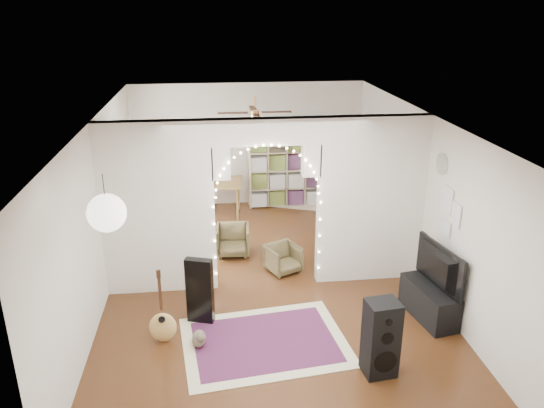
{
  "coord_description": "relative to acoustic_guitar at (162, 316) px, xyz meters",
  "views": [
    {
      "loc": [
        -0.81,
        -7.59,
        4.25
      ],
      "look_at": [
        0.12,
        0.3,
        1.25
      ],
      "focal_mm": 35.0,
      "sensor_mm": 36.0,
      "label": 1
    }
  ],
  "objects": [
    {
      "name": "wall_right",
      "position": [
        4.05,
        1.45,
        0.95
      ],
      "size": [
        0.02,
        7.5,
        2.7
      ],
      "primitive_type": "cube",
      "color": "silver",
      "rests_on": "floor"
    },
    {
      "name": "divider_wall",
      "position": [
        1.55,
        1.45,
        1.03
      ],
      "size": [
        5.0,
        0.2,
        2.7
      ],
      "color": "silver",
      "rests_on": "floor"
    },
    {
      "name": "bookcase",
      "position": [
        2.35,
        4.95,
        0.45
      ],
      "size": [
        1.69,
        0.98,
        1.69
      ],
      "primitive_type": "cube",
      "rotation": [
        0.0,
        0.0,
        -0.37
      ],
      "color": "#C0AC8B",
      "rests_on": "floor"
    },
    {
      "name": "paper_lantern",
      "position": [
        -0.35,
        -0.95,
        1.85
      ],
      "size": [
        0.4,
        0.4,
        0.4
      ],
      "primitive_type": "sphere",
      "color": "white",
      "rests_on": "ceiling"
    },
    {
      "name": "media_console",
      "position": [
        3.75,
        0.16,
        -0.15
      ],
      "size": [
        0.57,
        1.06,
        0.5
      ],
      "primitive_type": "cube",
      "rotation": [
        0.0,
        0.0,
        0.18
      ],
      "color": "black",
      "rests_on": "floor"
    },
    {
      "name": "window",
      "position": [
        -0.92,
        3.25,
        1.1
      ],
      "size": [
        0.04,
        1.2,
        1.4
      ],
      "primitive_type": "cube",
      "color": "white",
      "rests_on": "wall_left"
    },
    {
      "name": "flower_vase",
      "position": [
        0.74,
        4.52,
        0.45
      ],
      "size": [
        0.2,
        0.2,
        0.19
      ],
      "primitive_type": "imported",
      "rotation": [
        0.0,
        0.0,
        -0.09
      ],
      "color": "white",
      "rests_on": "dining_table"
    },
    {
      "name": "floor",
      "position": [
        1.55,
        1.45,
        -0.4
      ],
      "size": [
        7.5,
        7.5,
        0.0
      ],
      "primitive_type": "plane",
      "color": "black",
      "rests_on": "ground"
    },
    {
      "name": "guitar_case",
      "position": [
        0.49,
        0.43,
        0.09
      ],
      "size": [
        0.4,
        0.24,
        0.98
      ],
      "primitive_type": "cube",
      "rotation": [
        0.0,
        0.0,
        -0.31
      ],
      "color": "black",
      "rests_on": "floor"
    },
    {
      "name": "dining_chair_right",
      "position": [
        1.86,
        1.8,
        -0.16
      ],
      "size": [
        0.68,
        0.68,
        0.47
      ],
      "primitive_type": "imported",
      "rotation": [
        0.0,
        0.0,
        0.43
      ],
      "color": "brown",
      "rests_on": "floor"
    },
    {
      "name": "area_rug",
      "position": [
        1.34,
        -0.18,
        -0.39
      ],
      "size": [
        2.33,
        1.87,
        0.02
      ],
      "primitive_type": "cube",
      "rotation": [
        0.0,
        0.0,
        0.12
      ],
      "color": "maroon",
      "rests_on": "floor"
    },
    {
      "name": "wall_clock",
      "position": [
        4.03,
        0.85,
        1.7
      ],
      "size": [
        0.03,
        0.31,
        0.31
      ],
      "primitive_type": "cylinder",
      "rotation": [
        0.0,
        1.57,
        0.0
      ],
      "color": "white",
      "rests_on": "wall_right"
    },
    {
      "name": "tv",
      "position": [
        3.75,
        0.16,
        0.41
      ],
      "size": [
        0.33,
        1.08,
        0.62
      ],
      "primitive_type": "imported",
      "rotation": [
        0.0,
        0.0,
        1.75
      ],
      "color": "black",
      "rests_on": "media_console"
    },
    {
      "name": "floor_speaker",
      "position": [
        2.67,
        -0.95,
        0.09
      ],
      "size": [
        0.42,
        0.38,
        0.99
      ],
      "rotation": [
        0.0,
        0.0,
        0.12
      ],
      "color": "black",
      "rests_on": "floor"
    },
    {
      "name": "fairy_lights",
      "position": [
        1.55,
        1.32,
        1.15
      ],
      "size": [
        1.64,
        0.04,
        1.6
      ],
      "primitive_type": null,
      "color": "#FFEABF",
      "rests_on": "divider_wall"
    },
    {
      "name": "dining_chair_left",
      "position": [
        1.05,
        2.57,
        -0.13
      ],
      "size": [
        0.61,
        0.63,
        0.54
      ],
      "primitive_type": "imported",
      "rotation": [
        0.0,
        0.0,
        -0.06
      ],
      "color": "brown",
      "rests_on": "floor"
    },
    {
      "name": "picture_frames",
      "position": [
        4.03,
        0.45,
        1.1
      ],
      "size": [
        0.02,
        0.5,
        0.7
      ],
      "primitive_type": null,
      "color": "white",
      "rests_on": "wall_right"
    },
    {
      "name": "ceiling_fan",
      "position": [
        1.55,
        3.45,
        2.0
      ],
      "size": [
        1.1,
        1.1,
        0.3
      ],
      "primitive_type": null,
      "color": "#B67E3C",
      "rests_on": "ceiling"
    },
    {
      "name": "acoustic_guitar",
      "position": [
        0.0,
        0.0,
        0.0
      ],
      "size": [
        0.37,
        0.16,
        0.91
      ],
      "rotation": [
        0.0,
        0.0,
        0.09
      ],
      "color": "tan",
      "rests_on": "floor"
    },
    {
      "name": "ceiling",
      "position": [
        1.55,
        1.45,
        2.3
      ],
      "size": [
        5.0,
        7.5,
        0.02
      ],
      "primitive_type": "cube",
      "color": "white",
      "rests_on": "wall_back"
    },
    {
      "name": "wall_left",
      "position": [
        -0.95,
        1.45,
        0.95
      ],
      "size": [
        0.02,
        7.5,
        2.7
      ],
      "primitive_type": "cube",
      "color": "silver",
      "rests_on": "floor"
    },
    {
      "name": "wall_front",
      "position": [
        1.55,
        -2.3,
        0.95
      ],
      "size": [
        5.0,
        0.02,
        2.7
      ],
      "primitive_type": "cube",
      "color": "silver",
      "rests_on": "floor"
    },
    {
      "name": "dining_table",
      "position": [
        0.74,
        4.52,
        0.28
      ],
      "size": [
        1.27,
        0.9,
        0.76
      ],
      "rotation": [
        0.0,
        0.0,
        -0.09
      ],
      "color": "brown",
      "rests_on": "floor"
    },
    {
      "name": "wall_back",
      "position": [
        1.55,
        5.2,
        0.95
      ],
      "size": [
        5.0,
        0.02,
        2.7
      ],
      "primitive_type": "cube",
      "color": "silver",
      "rests_on": "floor"
    },
    {
      "name": "tabby_cat",
      "position": [
        0.48,
        -0.15,
        -0.28
      ],
      "size": [
        0.25,
        0.43,
        0.28
      ],
      "rotation": [
        0.0,
        0.0,
        0.25
      ],
      "color": "brown",
      "rests_on": "floor"
    }
  ]
}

